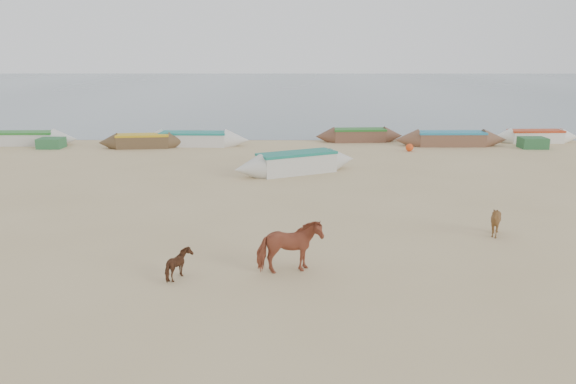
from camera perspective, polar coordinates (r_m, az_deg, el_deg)
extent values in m
plane|color=tan|center=(15.28, -0.08, -7.28)|extent=(140.00, 140.00, 0.00)
plane|color=slate|center=(96.40, 0.26, 10.69)|extent=(160.00, 160.00, 0.00)
imported|color=#994B32|center=(14.45, 0.15, -5.60)|extent=(1.79, 1.14, 1.40)
imported|color=brown|center=(18.43, 20.35, -2.80)|extent=(1.16, 1.11, 1.00)
imported|color=#4D2A19|center=(14.41, -10.96, -7.28)|extent=(0.68, 0.78, 0.75)
cube|color=#2E663B|center=(36.43, -22.92, 4.61)|extent=(1.40, 1.20, 0.60)
sphere|color=#E34615|center=(33.20, 12.24, 4.44)|extent=(0.44, 0.44, 0.44)
cube|color=slate|center=(37.34, -9.74, 5.68)|extent=(1.20, 1.10, 0.56)
cube|color=#2A5F35|center=(36.57, 23.61, 4.60)|extent=(1.50, 1.20, 0.64)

